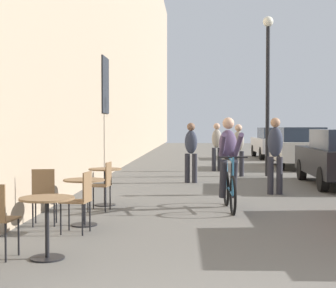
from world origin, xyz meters
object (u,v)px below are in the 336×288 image
(cafe_table_near, at_px, (47,214))
(pedestrian_near, at_px, (275,151))
(parked_car_third, at_px, (297,147))
(pedestrian_mid, at_px, (191,149))
(parked_car_fourth, at_px, (274,142))
(cafe_chair_mid_toward_wall, at_px, (80,198))
(cyclist_on_bicycle, at_px, (229,166))
(cafe_table_far, at_px, (105,179))
(pedestrian_far, at_px, (238,147))
(cafe_chair_far_toward_street, at_px, (103,183))
(cafe_chair_mid_toward_street, at_px, (44,193))
(pedestrian_furthest, at_px, (217,144))
(cafe_table_mid, at_px, (84,192))
(street_lamp, at_px, (268,75))

(cafe_table_near, bearing_deg, pedestrian_near, 59.09)
(pedestrian_near, height_order, parked_car_third, pedestrian_near)
(pedestrian_mid, bearing_deg, parked_car_fourth, 70.39)
(cafe_chair_mid_toward_wall, distance_m, cyclist_on_bicycle, 3.29)
(pedestrian_mid, height_order, parked_car_third, pedestrian_mid)
(cafe_table_far, xyz_separation_m, pedestrian_far, (3.08, 5.98, 0.38))
(cafe_chair_far_toward_street, relative_size, parked_car_fourth, 0.21)
(cafe_chair_mid_toward_street, distance_m, parked_car_third, 13.15)
(cafe_table_far, height_order, cafe_chair_far_toward_street, cafe_chair_far_toward_street)
(pedestrian_furthest, relative_size, parked_car_fourth, 0.39)
(pedestrian_mid, height_order, pedestrian_far, pedestrian_mid)
(parked_car_third, bearing_deg, cyclist_on_bicycle, -107.97)
(cafe_chair_mid_toward_street, relative_size, pedestrian_near, 0.51)
(cafe_chair_mid_toward_wall, bearing_deg, pedestrian_far, 70.94)
(pedestrian_mid, bearing_deg, pedestrian_far, 52.48)
(cafe_table_mid, bearing_deg, cafe_chair_mid_toward_street, -172.98)
(cafe_chair_mid_toward_wall, relative_size, pedestrian_far, 0.56)
(cafe_table_mid, bearing_deg, cafe_table_near, -89.89)
(pedestrian_far, bearing_deg, cafe_table_mid, -110.83)
(cafe_table_near, relative_size, pedestrian_far, 0.45)
(parked_car_fourth, bearing_deg, pedestrian_far, -105.20)
(cafe_table_far, relative_size, cyclist_on_bicycle, 0.41)
(cyclist_on_bicycle, xyz_separation_m, pedestrian_furthest, (0.12, 8.14, 0.12))
(cafe_chair_far_toward_street, distance_m, parked_car_fourth, 16.67)
(cafe_chair_far_toward_street, bearing_deg, pedestrian_furthest, 74.10)
(street_lamp, bearing_deg, pedestrian_mid, -138.99)
(cafe_table_mid, bearing_deg, cafe_chair_mid_toward_wall, -82.76)
(cafe_chair_mid_toward_wall, distance_m, parked_car_third, 13.32)
(cafe_chair_mid_toward_street, relative_size, pedestrian_far, 0.56)
(pedestrian_near, xyz_separation_m, parked_car_fourth, (2.00, 13.30, -0.22))
(cafe_chair_mid_toward_wall, bearing_deg, parked_car_third, 65.81)
(pedestrian_near, height_order, parked_car_fourth, pedestrian_near)
(pedestrian_mid, xyz_separation_m, pedestrian_furthest, (0.86, 3.74, 0.01))
(pedestrian_far, height_order, parked_car_fourth, pedestrian_far)
(pedestrian_furthest, bearing_deg, cafe_chair_mid_toward_street, -107.16)
(cafe_table_far, xyz_separation_m, pedestrian_mid, (1.64, 4.11, 0.40))
(cafe_table_mid, relative_size, cyclist_on_bicycle, 0.41)
(cafe_chair_mid_toward_wall, xyz_separation_m, parked_car_third, (5.45, 12.14, 0.26))
(cafe_chair_mid_toward_wall, distance_m, cafe_table_far, 2.64)
(cafe_table_far, height_order, pedestrian_near, pedestrian_near)
(cafe_chair_mid_toward_street, height_order, parked_car_third, parked_car_third)
(pedestrian_near, distance_m, parked_car_third, 7.96)
(pedestrian_far, bearing_deg, parked_car_fourth, 74.80)
(cafe_chair_mid_toward_wall, height_order, cafe_chair_far_toward_street, same)
(cafe_table_mid, relative_size, cafe_chair_mid_toward_wall, 0.81)
(cafe_chair_far_toward_street, bearing_deg, cafe_table_mid, -92.04)
(pedestrian_far, xyz_separation_m, street_lamp, (0.90, 0.16, 2.21))
(cafe_table_far, height_order, parked_car_third, parked_car_third)
(cafe_chair_far_toward_street, height_order, parked_car_third, parked_car_third)
(pedestrian_far, bearing_deg, parked_car_third, 54.90)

